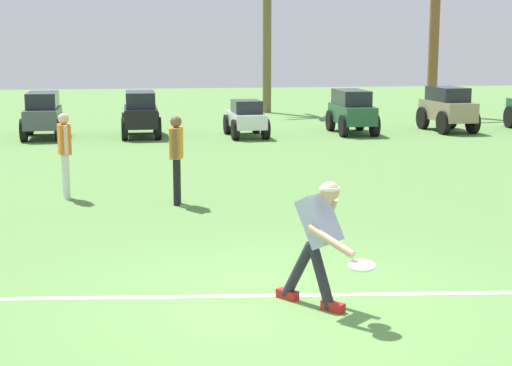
% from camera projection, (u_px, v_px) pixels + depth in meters
% --- Properties ---
extents(ground_plane, '(80.00, 80.00, 0.00)m').
position_uv_depth(ground_plane, '(282.00, 306.00, 8.51)').
color(ground_plane, '#5A8843').
extents(field_line_paint, '(19.89, 2.25, 0.01)m').
position_uv_depth(field_line_paint, '(276.00, 295.00, 8.84)').
color(field_line_paint, white).
rests_on(field_line_paint, ground_plane).
extents(frisbee_thrower, '(0.67, 1.03, 1.40)m').
position_uv_depth(frisbee_thrower, '(318.00, 236.00, 8.33)').
color(frisbee_thrower, '#23232D').
rests_on(frisbee_thrower, ground_plane).
extents(frisbee_in_flight, '(0.35, 0.35, 0.06)m').
position_uv_depth(frisbee_in_flight, '(362.00, 266.00, 7.77)').
color(frisbee_in_flight, white).
extents(teammate_near_sideline, '(0.27, 0.50, 1.56)m').
position_uv_depth(teammate_near_sideline, '(65.00, 147.00, 14.14)').
color(teammate_near_sideline, silver).
rests_on(teammate_near_sideline, ground_plane).
extents(teammate_midfield, '(0.26, 0.50, 1.56)m').
position_uv_depth(teammate_midfield, '(176.00, 151.00, 13.62)').
color(teammate_midfield, black).
rests_on(teammate_midfield, ground_plane).
extents(parked_car_slot_b, '(1.21, 2.43, 1.34)m').
position_uv_depth(parked_car_slot_b, '(43.00, 113.00, 23.19)').
color(parked_car_slot_b, '#474C51').
rests_on(parked_car_slot_b, ground_plane).
extents(parked_car_slot_c, '(1.17, 2.41, 1.34)m').
position_uv_depth(parked_car_slot_c, '(141.00, 112.00, 23.51)').
color(parked_car_slot_c, black).
rests_on(parked_car_slot_c, ground_plane).
extents(parked_car_slot_d, '(1.17, 2.23, 1.10)m').
position_uv_depth(parked_car_slot_d, '(246.00, 118.00, 23.46)').
color(parked_car_slot_d, silver).
rests_on(parked_car_slot_d, ground_plane).
extents(parked_car_slot_e, '(1.15, 2.40, 1.34)m').
position_uv_depth(parked_car_slot_e, '(352.00, 110.00, 24.28)').
color(parked_car_slot_e, '#235133').
rests_on(parked_car_slot_e, ground_plane).
extents(parked_car_slot_f, '(1.28, 2.40, 1.40)m').
position_uv_depth(parked_car_slot_f, '(447.00, 108.00, 24.85)').
color(parked_car_slot_f, '#998466').
rests_on(parked_car_slot_f, ground_plane).
extents(palm_tree_left_of_centre, '(3.32, 3.44, 5.99)m').
position_uv_depth(palm_tree_left_of_centre, '(267.00, 20.00, 30.87)').
color(palm_tree_left_of_centre, brown).
rests_on(palm_tree_left_of_centre, ground_plane).
extents(palm_tree_right_of_centre, '(3.70, 3.34, 7.30)m').
position_uv_depth(palm_tree_right_of_centre, '(435.00, 6.00, 29.88)').
color(palm_tree_right_of_centre, brown).
rests_on(palm_tree_right_of_centre, ground_plane).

